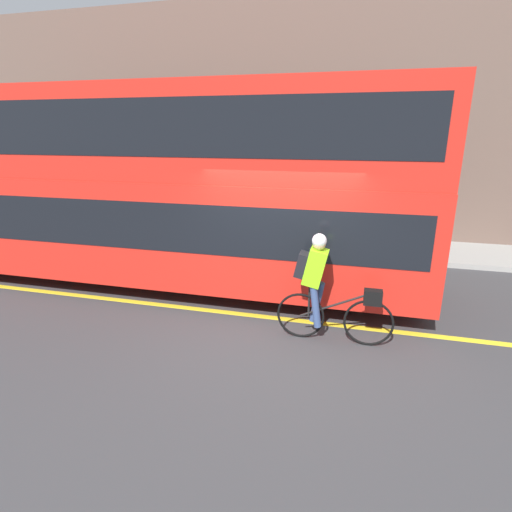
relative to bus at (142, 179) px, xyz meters
name	(u,v)px	position (x,y,z in m)	size (l,w,h in m)	color
ground_plane	(276,324)	(3.09, -1.40, -2.15)	(80.00, 80.00, 0.00)	#38383A
road_center_line	(279,318)	(3.09, -1.18, -2.15)	(50.00, 0.14, 0.01)	yellow
sidewalk_curb	(312,244)	(3.09, 3.46, -2.09)	(60.00, 2.07, 0.12)	gray
building_facade	(321,123)	(3.09, 4.64, 1.14)	(60.00, 0.30, 6.58)	brown
bus	(142,179)	(0.00, 0.00, 0.00)	(11.19, 2.59, 3.86)	black
cyclist_on_bike	(324,285)	(3.86, -1.73, -1.25)	(1.74, 0.32, 1.68)	black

